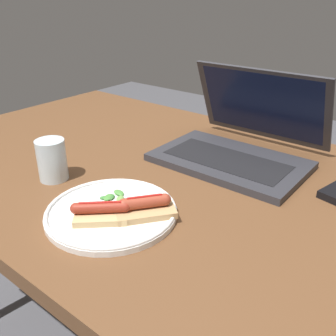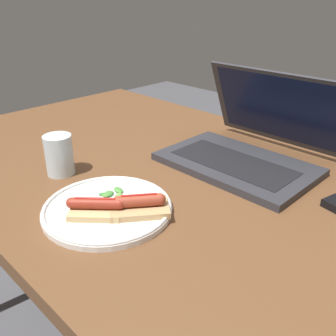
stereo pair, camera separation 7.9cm
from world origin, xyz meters
TOP-DOWN VIEW (x-y plane):
  - desk at (0.00, 0.00)m, footprint 1.46×0.87m
  - laptop at (0.12, 0.17)m, footprint 0.37×0.32m
  - plate at (0.06, -0.23)m, footprint 0.26×0.26m
  - sausage_toast_left at (0.06, -0.26)m, footprint 0.12×0.12m
  - sausage_toast_middle at (0.11, -0.19)m, footprint 0.13×0.13m
  - salad_pile at (0.02, -0.19)m, footprint 0.05×0.05m
  - drinking_glass at (-0.16, -0.20)m, footprint 0.07×0.07m

SIDE VIEW (x-z plane):
  - desk at x=0.00m, z-range 0.31..1.04m
  - plate at x=0.06m, z-range 0.73..0.74m
  - salad_pile at x=0.02m, z-range 0.74..0.75m
  - sausage_toast_left at x=0.06m, z-range 0.73..0.77m
  - sausage_toast_middle at x=0.11m, z-range 0.73..0.77m
  - laptop at x=0.12m, z-range 0.66..0.88m
  - drinking_glass at x=-0.16m, z-range 0.73..0.82m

